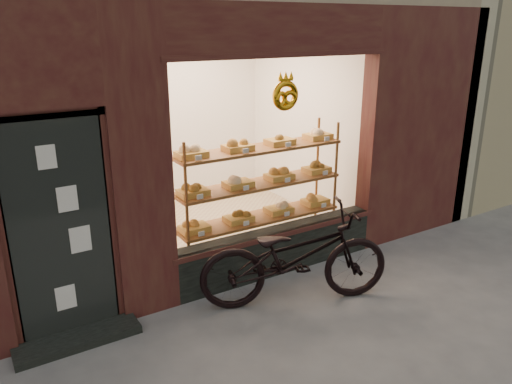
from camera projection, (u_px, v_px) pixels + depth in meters
ground at (374, 382)px, 4.23m from camera, size 90.00×90.00×0.00m
display_shelf at (259, 195)px, 6.24m from camera, size 2.20×0.45×1.70m
bicycle at (295, 256)px, 5.30m from camera, size 2.17×1.39×1.08m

